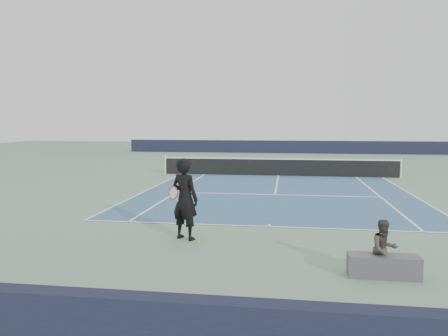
# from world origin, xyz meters

# --- Properties ---
(ground) EXTENTS (80.00, 80.00, 0.00)m
(ground) POSITION_xyz_m (0.00, 0.00, 0.00)
(ground) COLOR slate
(court_surface) EXTENTS (10.97, 23.77, 0.01)m
(court_surface) POSITION_xyz_m (0.00, 0.00, 0.01)
(court_surface) COLOR #345B7C
(court_surface) RESTS_ON ground
(tennis_net) EXTENTS (12.90, 0.10, 1.07)m
(tennis_net) POSITION_xyz_m (0.00, 0.00, 0.50)
(tennis_net) COLOR silver
(tennis_net) RESTS_ON ground
(windscreen_far) EXTENTS (30.00, 0.25, 1.20)m
(windscreen_far) POSITION_xyz_m (0.00, 17.88, 0.60)
(windscreen_far) COLOR black
(windscreen_far) RESTS_ON ground
(tennis_player) EXTENTS (0.94, 0.82, 2.05)m
(tennis_player) POSITION_xyz_m (-2.03, -13.45, 1.03)
(tennis_player) COLOR black
(tennis_player) RESTS_ON ground
(tennis_ball) EXTENTS (0.07, 0.07, 0.07)m
(tennis_ball) POSITION_xyz_m (-1.62, -13.80, 0.03)
(tennis_ball) COLOR yellow
(tennis_ball) RESTS_ON ground
(spectator_bench) EXTENTS (1.38, 0.84, 1.13)m
(spectator_bench) POSITION_xyz_m (2.32, -15.54, 0.39)
(spectator_bench) COLOR #4D4E52
(spectator_bench) RESTS_ON ground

